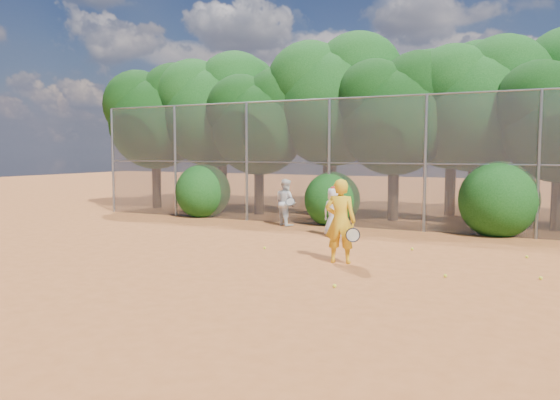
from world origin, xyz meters
The scene contains 23 objects.
ground centered at (0.00, 0.00, 0.00)m, with size 80.00×80.00×0.00m, color #AC5826.
fence_back centered at (-0.12, 6.00, 2.05)m, with size 20.05×0.09×4.03m.
tree_0 centered at (-9.44, 8.04, 3.93)m, with size 4.38×3.81×6.00m.
tree_1 centered at (-6.94, 8.54, 4.16)m, with size 4.64×4.03×6.35m.
tree_2 centered at (-4.45, 7.83, 3.58)m, with size 3.99×3.47×5.47m.
tree_3 centered at (-1.94, 8.84, 4.40)m, with size 4.89×4.26×6.70m.
tree_4 centered at (0.55, 8.24, 3.76)m, with size 4.19×3.64×5.73m.
tree_5 centered at (3.06, 9.04, 4.05)m, with size 4.51×3.92×6.17m.
tree_9 centered at (-7.94, 10.84, 4.34)m, with size 4.83×4.20×6.62m.
tree_10 centered at (-2.93, 11.05, 4.63)m, with size 5.15×4.48×7.06m.
tree_11 centered at (2.06, 10.64, 4.16)m, with size 4.64×4.03×6.35m.
bush_0 centered at (-6.00, 6.30, 1.00)m, with size 2.00×2.00×2.00m, color #104211.
bush_1 centered at (-1.00, 6.30, 0.90)m, with size 1.80×1.80×1.80m, color #104211.
bush_2 centered at (4.00, 6.30, 1.10)m, with size 2.20×2.20×2.20m, color #104211.
player_yellow centered at (1.34, 0.64, 0.90)m, with size 0.86×0.55×1.79m.
player_teen centered at (-0.05, 3.94, 0.70)m, with size 0.74×0.55×1.41m.
player_white centered at (-2.23, 5.40, 0.75)m, with size 0.92×0.86×1.49m.
ball_0 centered at (3.59, 0.23, 0.03)m, with size 0.07×0.07×0.07m, color yellow.
ball_1 centered at (2.39, 2.78, 0.03)m, with size 0.07×0.07×0.07m, color yellow.
ball_2 centered at (1.99, -1.41, 0.03)m, with size 0.07×0.07×0.07m, color yellow.
ball_3 centered at (5.20, 0.83, 0.03)m, with size 0.07×0.07×0.07m, color yellow.
ball_4 centered at (-0.85, 1.36, 0.03)m, with size 0.07×0.07×0.07m, color yellow.
ball_5 centered at (4.89, 2.94, 0.03)m, with size 0.07×0.07×0.07m, color yellow.
Camera 1 is at (5.27, -10.17, 2.37)m, focal length 35.00 mm.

